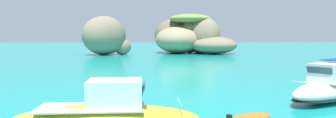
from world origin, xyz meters
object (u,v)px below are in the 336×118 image
Objects in this scene: islet_small at (105,36)px; dinghy_tender at (250,118)px; motorboat_yellow at (107,118)px; motorboat_white at (331,88)px; islet_large at (190,36)px.

dinghy_tender is at bearing -74.21° from islet_small.
islet_small reaches higher than motorboat_yellow.
islet_small is 57.43m from motorboat_white.
motorboat_yellow is (-9.94, -67.02, -3.27)m from islet_large.
islet_large is 1.71× the size of islet_small.
islet_large is at bearing 20.26° from islet_small.
islet_large is 67.84m from motorboat_yellow.
islet_small reaches higher than motorboat_white.
islet_large is at bearing 93.27° from motorboat_white.
islet_small is 60.11m from dinghy_tender.
dinghy_tender is at bearing 17.18° from motorboat_yellow.
motorboat_white is at bearing -66.28° from islet_small.
motorboat_white reaches higher than motorboat_yellow.
motorboat_white is (3.41, -59.75, -3.23)m from islet_large.
motorboat_white is at bearing -86.73° from islet_large.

